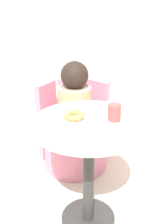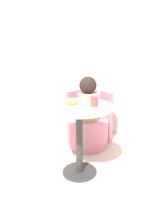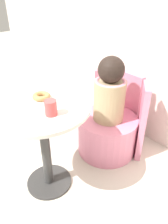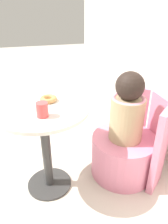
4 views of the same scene
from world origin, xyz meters
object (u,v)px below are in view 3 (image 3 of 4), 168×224
Objects in this scene: round_table at (43,128)px; tub_chair at (107,134)px; child_figure at (110,92)px; cup at (51,108)px; donut at (41,96)px.

round_table is 0.73m from tub_chair.
child_figure reaches higher than round_table.
tub_chair is 5.67× the size of cup.
child_figure is at bearing 89.40° from round_table.
cup reaches higher than tub_chair.
cup is at bearing -3.20° from round_table.
child_figure is 4.62× the size of donut.
cup reaches higher than round_table.
child_figure is (0.01, 0.64, 0.08)m from round_table.
round_table is 5.96× the size of donut.
child_figure is at bearing 101.84° from cup.
donut is at bearing 144.46° from round_table.
child_figure is 5.90× the size of cup.
cup is at bearing -78.16° from child_figure.
cup is (0.14, -0.01, 0.23)m from round_table.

